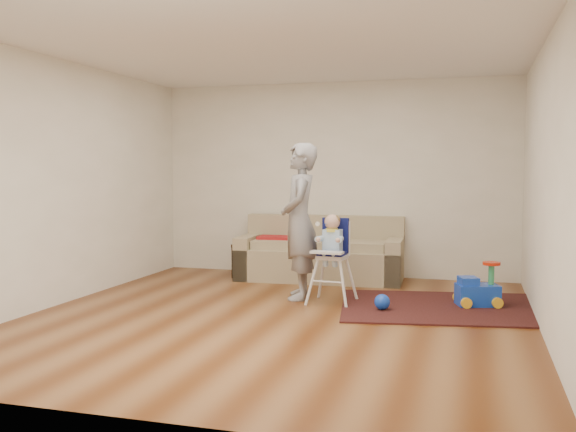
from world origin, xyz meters
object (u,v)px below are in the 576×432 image
(sofa, at_px, (320,248))
(side_table, at_px, (253,260))
(ride_on_toy, at_px, (478,284))
(toy_ball, at_px, (382,302))
(high_chair, at_px, (332,260))
(adult, at_px, (299,221))

(sofa, xyz_separation_m, side_table, (-0.96, -0.01, -0.19))
(sofa, bearing_deg, ride_on_toy, -33.33)
(sofa, xyz_separation_m, toy_ball, (1.08, -1.72, -0.32))
(ride_on_toy, xyz_separation_m, high_chair, (-1.56, -0.23, 0.23))
(high_chair, distance_m, adult, 0.61)
(sofa, relative_size, toy_ball, 13.53)
(sofa, height_order, side_table, sofa)
(adult, bearing_deg, toy_ball, 53.42)
(high_chair, bearing_deg, adult, 164.61)
(sofa, distance_m, high_chair, 1.52)
(sofa, height_order, high_chair, high_chair)
(side_table, relative_size, adult, 0.26)
(side_table, relative_size, high_chair, 0.46)
(ride_on_toy, bearing_deg, sofa, 131.83)
(sofa, height_order, ride_on_toy, sofa)
(high_chair, height_order, adult, adult)
(ride_on_toy, height_order, toy_ball, ride_on_toy)
(side_table, height_order, toy_ball, side_table)
(sofa, relative_size, high_chair, 2.23)
(sofa, relative_size, adult, 1.25)
(side_table, distance_m, toy_ball, 2.67)
(sofa, xyz_separation_m, ride_on_toy, (2.04, -1.21, -0.17))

